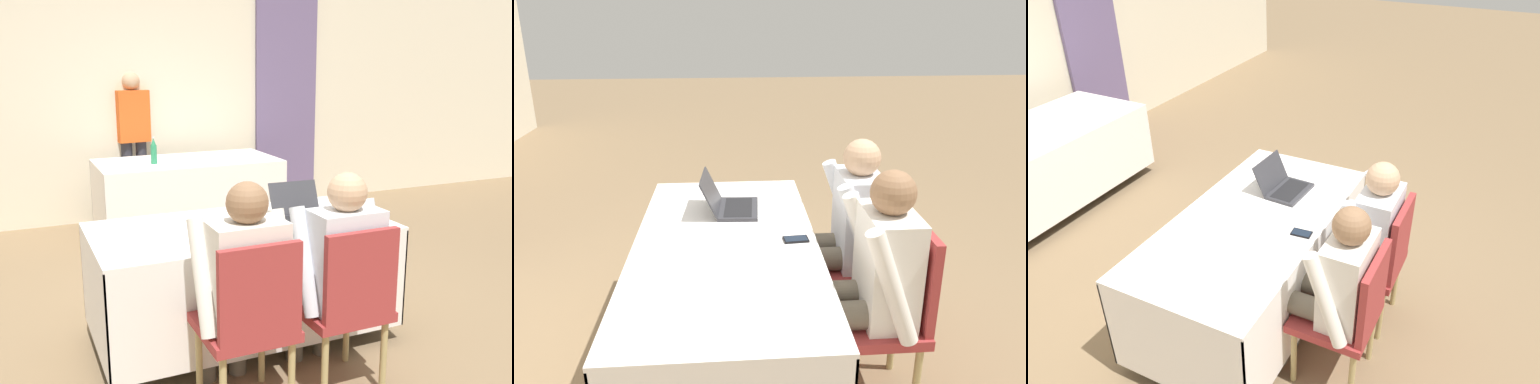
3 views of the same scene
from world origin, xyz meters
TOP-DOWN VIEW (x-y plane):
  - ground_plane at (0.00, 0.00)m, footprint 24.00×24.00m
  - wall_back at (0.00, 3.14)m, footprint 12.00×0.06m
  - curtain_panel at (1.85, 3.08)m, footprint 0.78×0.04m
  - conference_table_near at (0.00, 0.00)m, footprint 1.78×0.89m
  - conference_table_far at (0.39, 2.36)m, footprint 1.78×0.89m
  - laptop at (0.39, -0.02)m, footprint 0.34×0.32m
  - cell_phone at (-0.02, -0.34)m, footprint 0.08×0.13m
  - paper_beside_laptop at (-0.15, -0.14)m, footprint 0.32×0.36m
  - water_bottle at (0.03, 2.28)m, footprint 0.06×0.06m
  - chair_near_left at (-0.27, -0.75)m, footprint 0.44×0.44m
  - chair_near_right at (0.27, -0.75)m, footprint 0.44×0.44m
  - person_checkered_shirt at (-0.27, -0.65)m, footprint 0.50×0.52m
  - person_white_shirt at (0.27, -0.65)m, footprint 0.50×0.52m
  - person_red_shirt at (0.01, 3.11)m, footprint 0.36×0.24m

SIDE VIEW (x-z plane):
  - ground_plane at x=0.00m, z-range 0.00..0.00m
  - chair_near_left at x=-0.27m, z-range 0.05..0.96m
  - chair_near_right at x=0.27m, z-range 0.05..0.96m
  - conference_table_near at x=0.00m, z-range 0.20..0.94m
  - conference_table_far at x=0.39m, z-range 0.20..0.94m
  - person_checkered_shirt at x=-0.27m, z-range 0.08..1.25m
  - person_white_shirt at x=0.27m, z-range 0.08..1.25m
  - paper_beside_laptop at x=-0.15m, z-range 0.74..0.74m
  - cell_phone at x=-0.02m, z-range 0.74..0.75m
  - laptop at x=0.39m, z-range 0.67..0.89m
  - water_bottle at x=0.03m, z-range 0.73..0.99m
  - person_red_shirt at x=0.01m, z-range 0.12..1.71m
  - curtain_panel at x=1.85m, z-range 0.00..2.65m
  - wall_back at x=0.00m, z-range 0.00..2.70m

